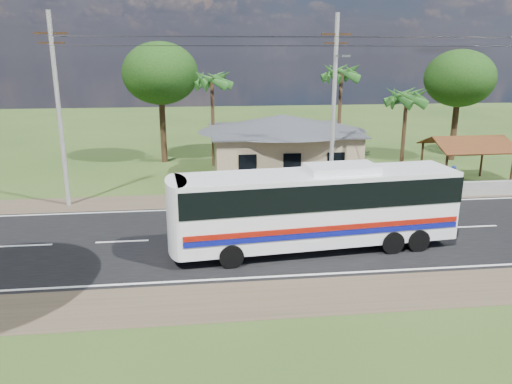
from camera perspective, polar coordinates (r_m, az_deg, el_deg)
The scene contains 14 objects.
ground at distance 25.28m, azimuth 5.64°, elevation -4.81°, with size 120.00×120.00×0.00m, color #2E4A1A.
road at distance 25.27m, azimuth 5.64°, elevation -4.79°, with size 120.00×16.00×0.03m.
house at distance 37.14m, azimuth 3.02°, elevation 6.16°, with size 12.40×10.00×5.00m.
waiting_shed at distance 36.97m, azimuth 23.00°, elevation 5.02°, with size 5.20×4.48×3.35m.
concrete_barrier at distance 34.50m, azimuth 23.46°, elevation 0.37°, with size 7.00×0.30×0.90m, color #9E9E99.
utility_poles at distance 30.76m, azimuth 8.28°, elevation 9.88°, with size 32.80×2.22×11.00m.
palm_near at distance 37.26m, azimuth 16.84°, elevation 10.31°, with size 2.80×2.80×6.70m.
palm_mid at distance 40.21m, azimuth 9.73°, elevation 13.18°, with size 2.80×2.80×8.20m.
palm_far at distance 39.16m, azimuth -5.06°, elevation 12.57°, with size 2.80×2.80×7.70m.
tree_behind_house at distance 41.21m, azimuth -10.89°, elevation 13.13°, with size 6.00×6.00×9.61m.
tree_behind_shed at distance 44.52m, azimuth 22.24°, elevation 11.89°, with size 5.60×5.60×9.02m.
coach_bus at distance 22.78m, azimuth 7.13°, elevation -1.18°, with size 12.95×3.91×3.96m.
motorcycle at distance 32.31m, azimuth 2.87°, elevation 0.79°, with size 0.66×1.89×0.99m, color black.
person at distance 34.87m, azimuth 21.53°, elevation 1.45°, with size 0.64×0.42×1.75m, color navy.
Camera 1 is at (-5.22, -23.08, 8.90)m, focal length 35.00 mm.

